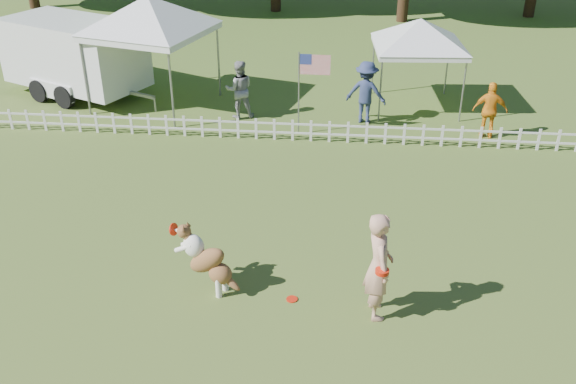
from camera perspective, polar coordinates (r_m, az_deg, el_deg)
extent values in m
plane|color=#2F531A|center=(11.50, 0.92, -9.67)|extent=(120.00, 120.00, 0.00)
imported|color=tan|center=(10.77, 8.07, -6.51)|extent=(0.59, 0.79, 1.96)
cylinder|color=red|center=(11.53, 0.35, -9.51)|extent=(0.22, 0.22, 0.02)
imported|color=gray|center=(18.94, -4.35, 9.08)|extent=(0.95, 0.82, 1.71)
imported|color=navy|center=(18.64, 6.95, 8.78)|extent=(1.29, 0.93, 1.80)
imported|color=orange|center=(18.33, 17.52, 6.93)|extent=(0.96, 0.50, 1.57)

